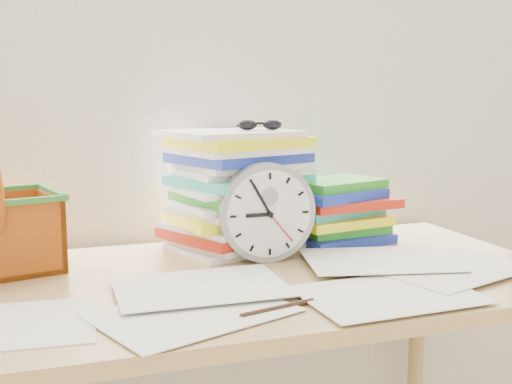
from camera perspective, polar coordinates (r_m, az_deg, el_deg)
name	(u,v)px	position (r m, az deg, el deg)	size (l,w,h in m)	color
curtain	(186,22)	(1.66, -6.21, 14.81)	(2.40, 0.01, 2.50)	white
desk	(232,311)	(1.36, -2.16, -10.50)	(1.40, 0.70, 0.75)	tan
paper_stack	(237,190)	(1.54, -1.69, 0.18)	(0.33, 0.27, 0.29)	white
clock	(266,212)	(1.43, 0.89, -1.81)	(0.22, 0.22, 0.04)	gray
sunglasses	(260,124)	(1.53, 0.36, 6.03)	(0.12, 0.10, 0.03)	black
book_stack	(336,211)	(1.64, 7.11, -1.66)	(0.27, 0.21, 0.16)	white
pen	(278,308)	(1.13, 1.96, -10.28)	(0.01, 0.01, 0.15)	black
scattered_papers	(232,273)	(1.33, -2.18, -7.22)	(1.26, 0.42, 0.02)	white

